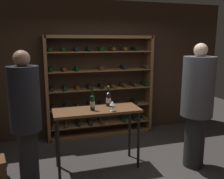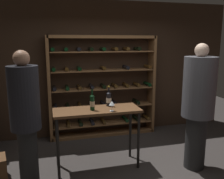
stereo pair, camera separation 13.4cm
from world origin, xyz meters
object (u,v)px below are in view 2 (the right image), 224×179
(person_guest_khaki, at_px, (198,102))
(wine_glass_stemmed_left, at_px, (112,103))
(wine_rack, at_px, (102,87))
(person_guest_blue_shirt, at_px, (25,112))
(wine_bottle_green_slim, at_px, (92,102))
(tasting_table, at_px, (97,117))
(wine_bottle_black_capsule, at_px, (109,99))

(person_guest_khaki, distance_m, wine_glass_stemmed_left, 1.35)
(wine_rack, relative_size, wine_glass_stemmed_left, 14.30)
(person_guest_khaki, bearing_deg, wine_rack, -47.43)
(person_guest_blue_shirt, distance_m, wine_glass_stemmed_left, 1.25)
(wine_rack, distance_m, person_guest_blue_shirt, 2.10)
(person_guest_khaki, distance_m, wine_bottle_green_slim, 1.65)
(wine_bottle_green_slim, distance_m, wine_glass_stemmed_left, 0.31)
(tasting_table, relative_size, wine_bottle_green_slim, 3.87)
(wine_rack, height_order, wine_glass_stemmed_left, wine_rack)
(tasting_table, bearing_deg, wine_glass_stemmed_left, -39.52)
(person_guest_blue_shirt, relative_size, wine_bottle_black_capsule, 5.71)
(wine_bottle_black_capsule, bearing_deg, person_guest_blue_shirt, -165.33)
(tasting_table, relative_size, person_guest_blue_shirt, 0.71)
(person_guest_khaki, height_order, person_guest_blue_shirt, person_guest_khaki)
(wine_bottle_green_slim, bearing_deg, wine_bottle_black_capsule, 30.06)
(person_guest_khaki, bearing_deg, wine_bottle_black_capsule, -13.55)
(person_guest_khaki, xyz_separation_m, person_guest_blue_shirt, (-2.57, 0.22, -0.04))
(wine_rack, height_order, tasting_table, wine_rack)
(person_guest_blue_shirt, height_order, wine_glass_stemmed_left, person_guest_blue_shirt)
(tasting_table, xyz_separation_m, person_guest_blue_shirt, (-1.05, -0.19, 0.20))
(wine_rack, bearing_deg, wine_glass_stemmed_left, -96.84)
(tasting_table, relative_size, person_guest_khaki, 0.68)
(person_guest_khaki, xyz_separation_m, wine_bottle_green_slim, (-1.60, 0.38, 0.00))
(wine_bottle_black_capsule, bearing_deg, tasting_table, -147.80)
(person_guest_khaki, bearing_deg, person_guest_blue_shirt, 4.67)
(wine_glass_stemmed_left, bearing_deg, wine_bottle_black_capsule, 84.89)
(person_guest_khaki, height_order, wine_bottle_green_slim, person_guest_khaki)
(wine_rack, distance_m, wine_bottle_black_capsule, 1.22)
(person_guest_blue_shirt, bearing_deg, wine_glass_stemmed_left, 78.20)
(person_guest_khaki, height_order, wine_glass_stemmed_left, person_guest_khaki)
(person_guest_blue_shirt, bearing_deg, wine_rack, 124.19)
(wine_rack, relative_size, wine_bottle_green_slim, 6.51)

